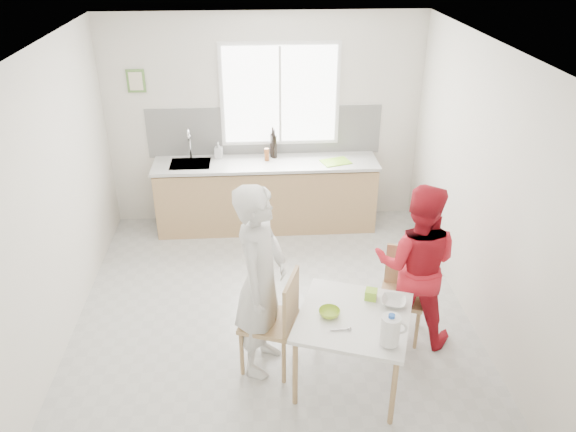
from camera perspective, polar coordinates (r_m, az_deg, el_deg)
name	(u,v)px	position (r m, az deg, el deg)	size (l,w,h in m)	color
ground	(273,316)	(5.90, -1.50, -10.09)	(4.50, 4.50, 0.00)	#B7B7B2
room_shell	(271,169)	(5.06, -1.73, 4.78)	(4.50, 4.50, 4.50)	silver
window	(280,95)	(7.15, -0.82, 12.22)	(1.50, 0.06, 1.30)	white
backsplash	(265,131)	(7.30, -2.38, 8.61)	(3.00, 0.02, 0.65)	white
picture_frame	(136,81)	(7.23, -15.19, 13.10)	(0.22, 0.03, 0.28)	#5A883E
kitchen_counter	(266,197)	(7.34, -2.23, 1.91)	(2.84, 0.64, 1.37)	tan
dining_table	(354,323)	(4.83, 6.67, -10.72)	(1.16, 1.16, 0.70)	white
chair_left	(277,318)	(5.00, -1.16, -10.31)	(0.58, 0.58, 0.98)	tan
chair_far	(403,288)	(5.55, 11.60, -7.21)	(0.52, 0.52, 0.89)	tan
person_white	(261,281)	(4.82, -2.79, -6.63)	(0.66, 0.43, 1.80)	silver
person_red	(416,265)	(5.32, 12.86, -4.88)	(0.79, 0.61, 1.62)	red
bowl_green	(329,313)	(4.75, 4.23, -9.78)	(0.18, 0.18, 0.06)	#A0C92E
bowl_white	(394,302)	(4.95, 10.68, -8.55)	(0.22, 0.22, 0.05)	silver
milk_jug	(391,330)	(4.46, 10.40, -11.29)	(0.21, 0.15, 0.27)	white
green_box	(371,294)	(4.97, 8.43, -7.88)	(0.10, 0.10, 0.09)	#98D631
spoon	(340,330)	(4.62, 5.27, -11.43)	(0.01, 0.01, 0.16)	#A5A5AA
cutting_board	(336,162)	(7.14, 4.87, 5.51)	(0.35, 0.25, 0.01)	#8CD330
wine_bottle_a	(273,145)	(7.23, -1.56, 7.23)	(0.07, 0.07, 0.32)	black
wine_bottle_b	(274,147)	(7.21, -1.40, 7.06)	(0.07, 0.07, 0.30)	black
jar_amber	(267,155)	(7.15, -2.17, 6.26)	(0.06, 0.06, 0.16)	brown
soap_bottle	(219,150)	(7.28, -7.07, 6.67)	(0.09, 0.10, 0.21)	#999999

